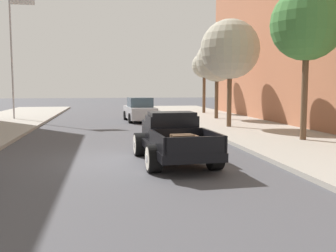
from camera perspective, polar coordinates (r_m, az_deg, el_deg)
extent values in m
plane|color=#47474C|center=(12.56, -6.45, -5.15)|extent=(140.00, 140.00, 0.00)
cube|color=#9E998E|center=(14.78, 22.96, -3.62)|extent=(5.50, 64.00, 0.15)
cube|color=black|center=(12.18, 0.88, -2.87)|extent=(2.03, 4.99, 0.24)
cube|color=black|center=(12.45, 0.51, -0.27)|extent=(1.62, 1.18, 0.80)
cube|color=black|center=(12.36, 0.57, 1.83)|extent=(1.48, 1.01, 0.12)
cube|color=#3D4C5B|center=(12.99, -0.05, 0.70)|extent=(1.33, 0.11, 0.44)
cube|color=black|center=(13.73, -0.70, -0.28)|extent=(1.40, 1.57, 0.52)
cube|color=silver|center=(14.51, -1.34, -0.03)|extent=(0.68, 0.14, 0.47)
cube|color=black|center=(10.82, 2.59, -3.24)|extent=(1.80, 2.19, 0.04)
cube|color=black|center=(10.61, -1.64, -2.21)|extent=(0.20, 2.10, 0.44)
cube|color=black|center=(11.02, 6.66, -1.94)|extent=(0.20, 2.10, 0.44)
cube|color=black|center=(9.83, 4.12, -2.88)|extent=(1.62, 0.17, 0.44)
cube|color=black|center=(11.76, 1.32, -1.42)|extent=(1.62, 0.17, 0.44)
cylinder|color=black|center=(13.35, -4.21, -2.72)|extent=(0.40, 0.82, 0.80)
cylinder|color=silver|center=(13.32, -5.00, -2.75)|extent=(0.05, 0.66, 0.66)
cylinder|color=silver|center=(13.32, -5.04, -2.75)|extent=(0.03, 0.24, 0.24)
cylinder|color=black|center=(13.72, 3.24, -2.49)|extent=(0.40, 0.82, 0.80)
cylinder|color=silver|center=(13.77, 3.98, -2.46)|extent=(0.05, 0.66, 0.66)
cylinder|color=silver|center=(13.77, 4.02, -2.46)|extent=(0.03, 0.24, 0.24)
cylinder|color=black|center=(10.73, -2.14, -4.83)|extent=(0.40, 0.82, 0.80)
cylinder|color=silver|center=(10.69, -3.12, -4.87)|extent=(0.05, 0.66, 0.66)
cylinder|color=silver|center=(10.69, -3.18, -4.87)|extent=(0.03, 0.24, 0.24)
cylinder|color=black|center=(11.18, 6.97, -4.43)|extent=(0.40, 0.82, 0.80)
cylinder|color=silver|center=(11.24, 7.87, -4.39)|extent=(0.05, 0.66, 0.66)
cylinder|color=silver|center=(11.25, 7.91, -4.39)|extent=(0.03, 0.24, 0.24)
cube|color=brown|center=(10.41, 2.14, -2.37)|extent=(0.62, 0.47, 0.40)
cube|color=#3D2D1E|center=(10.41, 2.14, -2.37)|extent=(0.62, 0.08, 0.42)
cube|color=brown|center=(11.14, 3.29, -2.14)|extent=(0.49, 0.39, 0.28)
cube|color=#B7B7BC|center=(26.58, -4.24, 2.02)|extent=(2.03, 4.42, 0.80)
cube|color=#384C5B|center=(26.39, -4.20, 3.55)|extent=(1.66, 2.11, 0.64)
cylinder|color=black|center=(27.76, -6.35, 1.58)|extent=(0.27, 0.67, 0.66)
cylinder|color=black|center=(28.01, -2.99, 1.65)|extent=(0.27, 0.67, 0.66)
cylinder|color=black|center=(25.21, -5.62, 1.16)|extent=(0.27, 0.67, 0.66)
cylinder|color=black|center=(25.48, -1.93, 1.23)|extent=(0.27, 0.67, 0.66)
cylinder|color=#B2B2B7|center=(29.15, -22.21, 9.89)|extent=(0.12, 0.12, 9.00)
cylinder|color=brown|center=(17.16, 19.59, 4.21)|extent=(0.26, 0.26, 3.69)
sphere|color=#3D7538|center=(17.35, 19.94, 14.07)|extent=(3.02, 3.02, 3.02)
cylinder|color=brown|center=(21.81, 9.08, 3.95)|extent=(0.26, 0.26, 3.07)
sphere|color=#ADA893|center=(21.90, 9.20, 11.21)|extent=(3.29, 3.29, 3.29)
cylinder|color=brown|center=(27.37, 7.21, 4.21)|extent=(0.26, 0.26, 2.94)
sphere|color=#ADA893|center=(27.42, 7.28, 9.59)|extent=(2.93, 2.93, 2.93)
cylinder|color=brown|center=(33.08, 5.37, 4.78)|extent=(0.26, 0.26, 3.25)
sphere|color=#ADA893|center=(33.13, 5.41, 8.97)|extent=(2.11, 2.11, 2.11)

